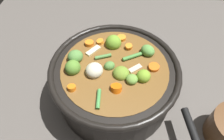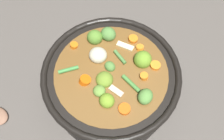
% 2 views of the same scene
% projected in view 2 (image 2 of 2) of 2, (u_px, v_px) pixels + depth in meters
% --- Properties ---
extents(ground_plane, '(1.10, 1.10, 0.00)m').
position_uv_depth(ground_plane, '(111.00, 93.00, 0.66)').
color(ground_plane, '#514C47').
extents(cooking_pot, '(0.33, 0.33, 0.15)m').
position_uv_depth(cooking_pot, '(111.00, 82.00, 0.60)').
color(cooking_pot, black).
rests_on(cooking_pot, ground_plane).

